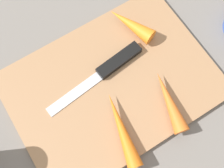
# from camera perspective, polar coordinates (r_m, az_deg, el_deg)

# --- Properties ---
(ground_plane) EXTENTS (1.40, 1.40, 0.00)m
(ground_plane) POSITION_cam_1_polar(r_m,az_deg,el_deg) (0.53, 0.00, -0.42)
(ground_plane) COLOR slate
(cutting_board) EXTENTS (0.36, 0.26, 0.01)m
(cutting_board) POSITION_cam_1_polar(r_m,az_deg,el_deg) (0.53, 0.00, -0.21)
(cutting_board) COLOR #99704C
(cutting_board) RESTS_ON ground_plane
(knife) EXTENTS (0.20, 0.04, 0.01)m
(knife) POSITION_cam_1_polar(r_m,az_deg,el_deg) (0.53, 0.24, 3.78)
(knife) COLOR #B7B7BC
(knife) RESTS_ON cutting_board
(carrot_medium) EXTENTS (0.05, 0.11, 0.03)m
(carrot_medium) POSITION_cam_1_polar(r_m,az_deg,el_deg) (0.51, 11.08, -3.34)
(carrot_medium) COLOR orange
(carrot_medium) RESTS_ON cutting_board
(carrot_longest) EXTENTS (0.05, 0.13, 0.03)m
(carrot_longest) POSITION_cam_1_polar(r_m,az_deg,el_deg) (0.49, 1.91, -8.80)
(carrot_longest) COLOR orange
(carrot_longest) RESTS_ON cutting_board
(carrot_shortest) EXTENTS (0.06, 0.10, 0.03)m
(carrot_shortest) POSITION_cam_1_polar(r_m,az_deg,el_deg) (0.56, 3.65, 11.52)
(carrot_shortest) COLOR orange
(carrot_shortest) RESTS_ON cutting_board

